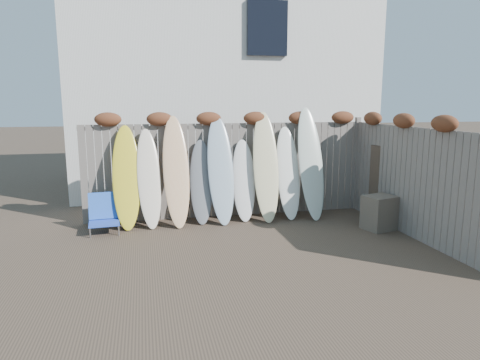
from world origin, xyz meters
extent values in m
plane|color=#493A2D|center=(0.00, 0.00, 0.00)|extent=(80.00, 80.00, 0.00)
cube|color=slate|center=(0.00, 2.40, 1.00)|extent=(6.00, 0.10, 2.00)
cube|color=slate|center=(3.00, 2.40, 1.05)|extent=(0.10, 0.10, 2.10)
ellipsoid|color=brown|center=(-2.40, 2.36, 2.10)|extent=(0.52, 0.28, 0.28)
ellipsoid|color=brown|center=(-1.40, 2.36, 2.10)|extent=(0.52, 0.28, 0.28)
ellipsoid|color=brown|center=(-0.40, 2.36, 2.10)|extent=(0.52, 0.28, 0.28)
ellipsoid|color=brown|center=(0.60, 2.36, 2.10)|extent=(0.52, 0.28, 0.28)
ellipsoid|color=brown|center=(1.60, 2.36, 2.10)|extent=(0.52, 0.28, 0.28)
ellipsoid|color=brown|center=(2.60, 2.36, 2.10)|extent=(0.52, 0.28, 0.28)
cube|color=slate|center=(3.00, 0.20, 1.00)|extent=(0.10, 4.40, 2.00)
ellipsoid|color=brown|center=(2.96, -0.50, 2.10)|extent=(0.28, 0.56, 0.28)
ellipsoid|color=brown|center=(2.96, 0.60, 2.10)|extent=(0.28, 0.56, 0.28)
ellipsoid|color=brown|center=(2.96, 1.70, 2.10)|extent=(0.28, 0.56, 0.28)
cube|color=silver|center=(0.50, 6.50, 3.00)|extent=(8.00, 5.00, 6.00)
cube|color=black|center=(1.30, 3.95, 4.20)|extent=(1.00, 0.12, 1.30)
cube|color=blue|center=(-2.51, 1.63, 0.21)|extent=(0.58, 0.52, 0.03)
cube|color=blue|center=(-2.53, 1.90, 0.48)|extent=(0.56, 0.21, 0.51)
cylinder|color=#A8A9AF|center=(-2.75, 1.41, 0.10)|extent=(0.03, 0.03, 0.21)
cylinder|color=#ABACB2|center=(-2.78, 1.82, 0.10)|extent=(0.03, 0.03, 0.21)
cylinder|color=#BCBCC4|center=(-2.25, 1.45, 0.10)|extent=(0.03, 0.03, 0.21)
cylinder|color=#B7B8BF|center=(-2.28, 1.86, 0.10)|extent=(0.03, 0.03, 0.21)
cube|color=#50433C|center=(2.67, 0.74, 0.33)|extent=(0.67, 0.61, 0.66)
cube|color=#2E261C|center=(3.06, 1.14, 0.78)|extent=(0.27, 1.02, 1.55)
ellipsoid|color=yellow|center=(-2.09, 1.99, 1.00)|extent=(0.53, 0.71, 2.00)
ellipsoid|color=beige|center=(-1.66, 1.97, 0.96)|extent=(0.52, 0.73, 1.92)
ellipsoid|color=#E1A768|center=(-1.13, 1.95, 1.09)|extent=(0.55, 0.79, 2.18)
ellipsoid|color=slate|center=(-0.62, 2.02, 0.84)|extent=(0.52, 0.65, 1.68)
ellipsoid|color=#93AABB|center=(-0.23, 1.95, 1.08)|extent=(0.56, 0.78, 2.16)
ellipsoid|color=white|center=(0.27, 2.04, 0.83)|extent=(0.53, 0.64, 1.67)
ellipsoid|color=beige|center=(0.72, 1.95, 1.12)|extent=(0.58, 0.82, 2.25)
ellipsoid|color=white|center=(1.22, 2.00, 0.96)|extent=(0.51, 0.70, 1.93)
ellipsoid|color=silver|center=(1.70, 1.91, 1.17)|extent=(0.55, 0.84, 2.34)
camera|label=1|loc=(-1.74, -6.47, 2.44)|focal=32.00mm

